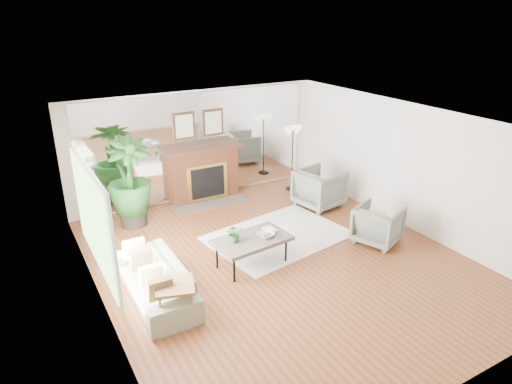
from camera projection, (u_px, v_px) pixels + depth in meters
ground at (280, 260)px, 8.10m from camera, size 7.00×7.00×0.00m
wall_left at (98, 237)px, 6.25m from camera, size 0.02×7.00×2.50m
wall_right at (408, 167)px, 9.00m from camera, size 0.02×7.00×2.50m
wall_back at (199, 145)px, 10.44m from camera, size 6.00×0.02×2.50m
mirror_panel at (199, 145)px, 10.42m from camera, size 5.40×0.04×2.40m
window_panel at (93, 219)px, 6.55m from camera, size 0.04×2.40×1.50m
fireplace at (204, 172)px, 10.47m from camera, size 1.85×0.83×2.05m
area_rug at (278, 236)px, 8.94m from camera, size 2.83×2.21×0.03m
coffee_table at (252, 241)px, 7.78m from camera, size 1.37×0.88×0.52m
sofa at (155, 280)px, 6.98m from camera, size 0.79×2.01×0.59m
armchair_back at (320, 188)px, 10.18m from camera, size 1.08×1.06×0.85m
armchair_front at (378, 225)px, 8.61m from camera, size 1.04×1.02×0.73m
side_table at (175, 290)px, 6.36m from camera, size 0.67×0.67×0.60m
potted_ficus at (129, 180)px, 9.07m from camera, size 0.97×0.97×1.86m
floor_lamp at (293, 136)px, 10.79m from camera, size 0.51×0.29×1.58m
tabletop_plant at (235, 233)px, 7.60m from camera, size 0.33×0.31×0.31m
fruit_bowl at (266, 235)px, 7.81m from camera, size 0.33×0.33×0.07m
book at (266, 231)px, 8.01m from camera, size 0.21×0.27×0.02m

